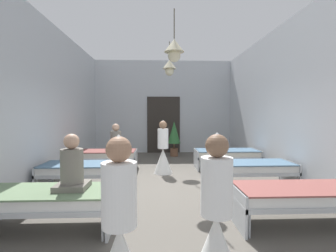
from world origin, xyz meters
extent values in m
cube|color=#59544C|center=(0.00, 0.00, -0.05)|extent=(6.38, 10.85, 0.10)
cube|color=silver|center=(0.00, 5.22, 1.97)|extent=(6.18, 0.20, 3.94)
cube|color=silver|center=(-2.99, 0.00, 1.97)|extent=(0.20, 10.25, 3.94)
cube|color=silver|center=(2.99, 0.00, 1.97)|extent=(0.20, 10.25, 3.94)
cube|color=#2D2823|center=(0.00, 5.10, 1.20)|extent=(1.40, 0.06, 2.40)
cylinder|color=brown|center=(0.11, 0.00, 3.62)|extent=(0.02, 0.02, 0.64)
cone|color=beige|center=(0.11, 0.00, 3.15)|extent=(0.44, 0.44, 0.28)
sphere|color=beige|center=(0.11, 0.00, 2.93)|extent=(0.28, 0.28, 0.28)
cylinder|color=brown|center=(0.12, 2.39, 3.66)|extent=(0.02, 0.02, 0.56)
cone|color=beige|center=(0.12, 2.39, 3.23)|extent=(0.44, 0.44, 0.28)
sphere|color=beige|center=(0.12, 2.39, 3.01)|extent=(0.28, 0.28, 0.28)
cylinder|color=#B7BCC1|center=(-2.71, -1.54, 0.17)|extent=(0.03, 0.03, 0.34)
cylinder|color=#B7BCC1|center=(-0.97, -2.26, 0.17)|extent=(0.03, 0.03, 0.34)
cylinder|color=#B7BCC1|center=(-0.97, -1.54, 0.17)|extent=(0.03, 0.03, 0.34)
cube|color=#B7BCC1|center=(-1.84, -1.90, 0.38)|extent=(1.90, 0.84, 0.07)
cube|color=#B7BCC1|center=(-0.91, -1.90, 0.29)|extent=(0.04, 0.84, 0.57)
cube|color=white|center=(-1.84, -1.90, 0.48)|extent=(1.82, 0.78, 0.14)
cube|color=slate|center=(-1.84, -1.90, 0.56)|extent=(1.86, 0.82, 0.02)
cylinder|color=#B7BCC1|center=(0.97, -2.26, 0.17)|extent=(0.03, 0.03, 0.34)
cylinder|color=#B7BCC1|center=(0.97, -1.54, 0.17)|extent=(0.03, 0.03, 0.34)
cube|color=#B7BCC1|center=(1.84, -1.90, 0.38)|extent=(1.90, 0.84, 0.07)
cube|color=#B7BCC1|center=(0.91, -1.90, 0.29)|extent=(0.04, 0.84, 0.57)
cube|color=white|center=(1.84, -1.90, 0.48)|extent=(1.82, 0.78, 0.14)
cube|color=#8C4C47|center=(1.84, -1.90, 0.56)|extent=(1.86, 0.82, 0.02)
cylinder|color=#B7BCC1|center=(-2.71, -0.36, 0.17)|extent=(0.03, 0.03, 0.34)
cylinder|color=#B7BCC1|center=(-2.71, 0.36, 0.17)|extent=(0.03, 0.03, 0.34)
cylinder|color=#B7BCC1|center=(-0.97, -0.36, 0.17)|extent=(0.03, 0.03, 0.34)
cylinder|color=#B7BCC1|center=(-0.97, 0.36, 0.17)|extent=(0.03, 0.03, 0.34)
cube|color=#B7BCC1|center=(-1.84, 0.00, 0.38)|extent=(1.90, 0.84, 0.07)
cube|color=#B7BCC1|center=(-2.77, 0.00, 0.29)|extent=(0.04, 0.84, 0.57)
cube|color=#B7BCC1|center=(-0.91, 0.00, 0.29)|extent=(0.04, 0.84, 0.57)
cube|color=white|center=(-1.84, 0.00, 0.48)|extent=(1.82, 0.78, 0.14)
cube|color=slate|center=(-1.84, 0.00, 0.56)|extent=(1.86, 0.82, 0.02)
cylinder|color=#B7BCC1|center=(0.97, -0.36, 0.17)|extent=(0.03, 0.03, 0.34)
cylinder|color=#B7BCC1|center=(0.97, 0.36, 0.17)|extent=(0.03, 0.03, 0.34)
cylinder|color=#B7BCC1|center=(2.71, -0.36, 0.17)|extent=(0.03, 0.03, 0.34)
cylinder|color=#B7BCC1|center=(2.71, 0.36, 0.17)|extent=(0.03, 0.03, 0.34)
cube|color=#B7BCC1|center=(1.84, 0.00, 0.38)|extent=(1.90, 0.84, 0.07)
cube|color=#B7BCC1|center=(0.91, 0.00, 0.29)|extent=(0.04, 0.84, 0.57)
cube|color=#B7BCC1|center=(2.77, 0.00, 0.29)|extent=(0.04, 0.84, 0.57)
cube|color=white|center=(1.84, 0.00, 0.48)|extent=(1.82, 0.78, 0.14)
cube|color=slate|center=(1.84, 0.00, 0.56)|extent=(1.86, 0.82, 0.02)
cylinder|color=#B7BCC1|center=(-2.71, 1.54, 0.17)|extent=(0.03, 0.03, 0.34)
cylinder|color=#B7BCC1|center=(-2.71, 2.26, 0.17)|extent=(0.03, 0.03, 0.34)
cylinder|color=#B7BCC1|center=(-0.97, 1.54, 0.17)|extent=(0.03, 0.03, 0.34)
cylinder|color=#B7BCC1|center=(-0.97, 2.26, 0.17)|extent=(0.03, 0.03, 0.34)
cube|color=#B7BCC1|center=(-1.84, 1.90, 0.38)|extent=(1.90, 0.84, 0.07)
cube|color=#B7BCC1|center=(-2.77, 1.90, 0.29)|extent=(0.04, 0.84, 0.57)
cube|color=#B7BCC1|center=(-0.91, 1.90, 0.29)|extent=(0.04, 0.84, 0.57)
cube|color=silver|center=(-1.84, 1.90, 0.48)|extent=(1.82, 0.78, 0.14)
cube|color=#8C4C47|center=(-1.84, 1.90, 0.56)|extent=(1.86, 0.82, 0.02)
cylinder|color=#B7BCC1|center=(0.97, 1.54, 0.17)|extent=(0.03, 0.03, 0.34)
cylinder|color=#B7BCC1|center=(0.97, 2.26, 0.17)|extent=(0.03, 0.03, 0.34)
cylinder|color=#B7BCC1|center=(2.71, 1.54, 0.17)|extent=(0.03, 0.03, 0.34)
cylinder|color=#B7BCC1|center=(2.71, 2.26, 0.17)|extent=(0.03, 0.03, 0.34)
cube|color=#B7BCC1|center=(1.84, 1.90, 0.38)|extent=(1.90, 0.84, 0.07)
cube|color=#B7BCC1|center=(0.91, 1.90, 0.29)|extent=(0.04, 0.84, 0.57)
cube|color=#B7BCC1|center=(2.77, 1.90, 0.29)|extent=(0.04, 0.84, 0.57)
cube|color=silver|center=(1.84, 1.90, 0.48)|extent=(1.82, 0.78, 0.14)
cube|color=slate|center=(1.84, 1.90, 0.56)|extent=(1.86, 0.82, 0.02)
cone|color=white|center=(-0.10, 1.38, 0.35)|extent=(0.52, 0.52, 0.70)
cylinder|color=white|center=(-0.10, 1.38, 0.97)|extent=(0.30, 0.30, 0.55)
sphere|color=#846047|center=(-0.10, 1.38, 1.36)|extent=(0.22, 0.22, 0.22)
cone|color=white|center=(-0.10, 1.38, 1.44)|extent=(0.18, 0.18, 0.10)
cone|color=white|center=(0.30, -3.15, 0.35)|extent=(0.52, 0.52, 0.70)
cylinder|color=white|center=(0.30, -3.15, 0.97)|extent=(0.30, 0.30, 0.55)
sphere|color=#846047|center=(0.30, -3.15, 1.36)|extent=(0.22, 0.22, 0.22)
cone|color=white|center=(0.30, -3.15, 1.44)|extent=(0.18, 0.18, 0.10)
cylinder|color=white|center=(-0.58, -3.35, 0.97)|extent=(0.30, 0.30, 0.55)
sphere|color=#A87A5B|center=(-0.58, -3.35, 1.36)|extent=(0.22, 0.22, 0.22)
cone|color=white|center=(-0.58, -3.35, 1.44)|extent=(0.18, 0.18, 0.10)
cylinder|color=slate|center=(-1.49, 1.87, 0.86)|extent=(0.32, 0.32, 0.58)
cube|color=slate|center=(-1.49, 1.87, 0.61)|extent=(0.44, 0.44, 0.08)
sphere|color=tan|center=(-1.49, 1.87, 1.26)|extent=(0.22, 0.22, 0.22)
cylinder|color=slate|center=(-1.49, -1.84, 0.86)|extent=(0.32, 0.32, 0.58)
cube|color=slate|center=(-1.49, -1.84, 0.61)|extent=(0.44, 0.44, 0.08)
sphere|color=tan|center=(-1.49, -1.84, 1.26)|extent=(0.22, 0.22, 0.22)
cylinder|color=brown|center=(0.39, 4.17, 0.16)|extent=(0.31, 0.31, 0.31)
cylinder|color=brown|center=(0.39, 4.17, 0.41)|extent=(0.06, 0.06, 0.20)
cone|color=#2D6633|center=(0.39, 4.17, 0.95)|extent=(0.50, 0.50, 0.87)
camera|label=1|loc=(-0.25, -5.40, 1.66)|focal=26.17mm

